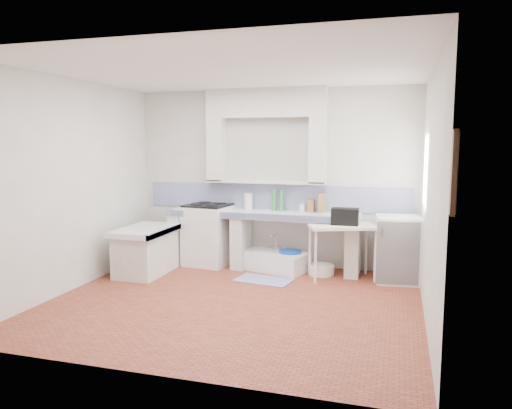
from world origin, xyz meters
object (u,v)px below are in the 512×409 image
(stove, at_px, (208,235))
(side_table, at_px, (342,252))
(fridge, at_px, (398,249))
(sink, at_px, (273,261))

(stove, height_order, side_table, stove)
(side_table, xyz_separation_m, fridge, (0.78, 0.10, 0.07))
(sink, xyz_separation_m, fridge, (1.85, -0.11, 0.34))
(stove, bearing_deg, sink, 4.31)
(sink, relative_size, side_table, 1.12)
(stove, xyz_separation_m, sink, (1.10, -0.04, -0.35))
(stove, xyz_separation_m, side_table, (2.17, -0.25, -0.08))
(fridge, bearing_deg, side_table, -179.01)
(sink, relative_size, fridge, 1.15)
(sink, distance_m, fridge, 1.89)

